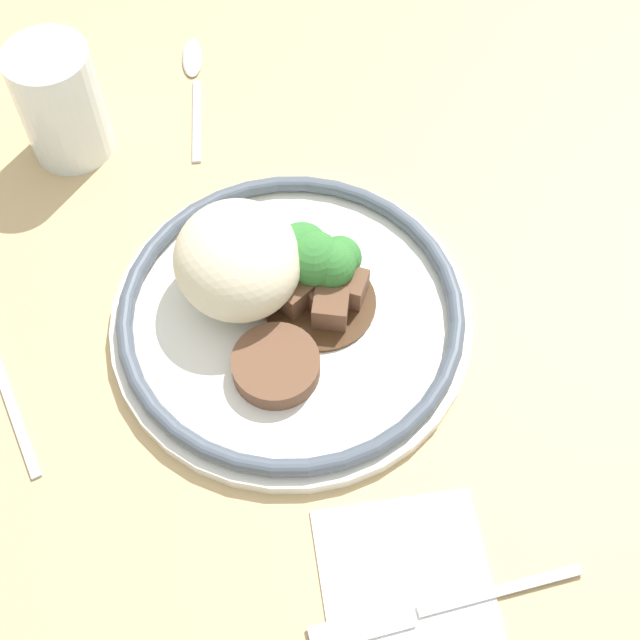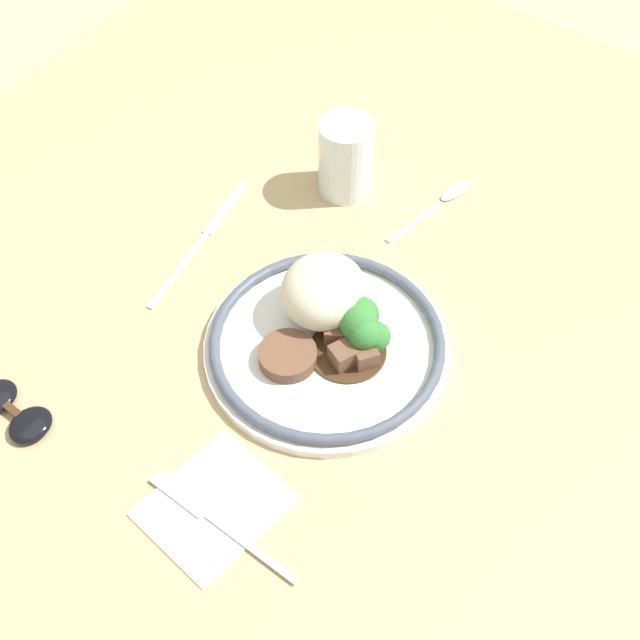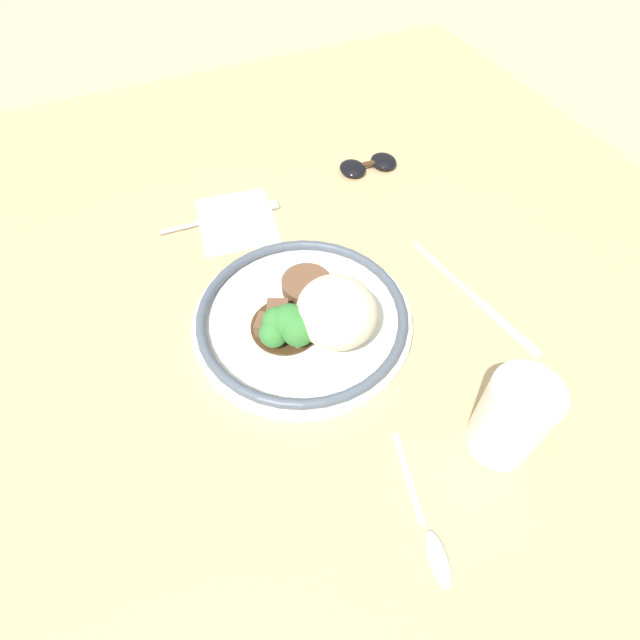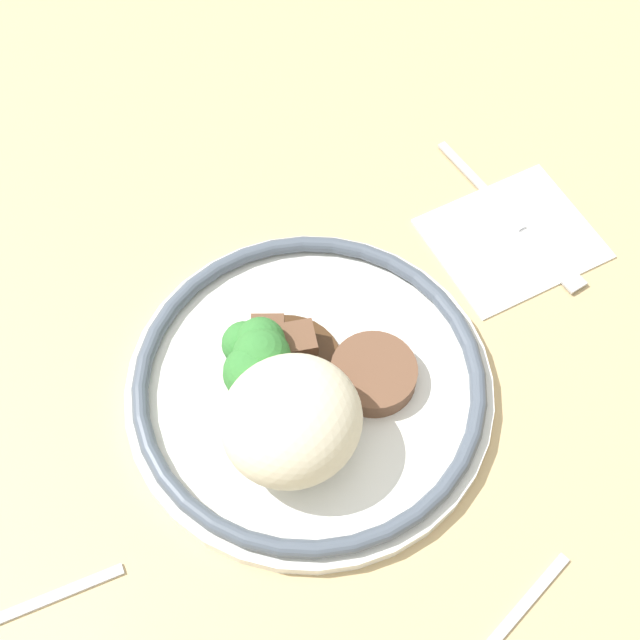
% 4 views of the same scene
% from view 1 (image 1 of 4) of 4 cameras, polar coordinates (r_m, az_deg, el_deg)
% --- Properties ---
extents(ground_plane, '(8.00, 8.00, 0.00)m').
position_cam_1_polar(ground_plane, '(0.68, -2.50, -0.98)').
color(ground_plane, tan).
extents(dining_table, '(1.35, 1.22, 0.03)m').
position_cam_1_polar(dining_table, '(0.67, -2.55, -0.33)').
color(dining_table, tan).
rests_on(dining_table, ground).
extents(napkin, '(0.14, 0.12, 0.00)m').
position_cam_1_polar(napkin, '(0.58, 5.72, -17.15)').
color(napkin, white).
rests_on(napkin, dining_table).
extents(plate, '(0.26, 0.26, 0.08)m').
position_cam_1_polar(plate, '(0.64, -2.51, 1.41)').
color(plate, white).
rests_on(plate, dining_table).
extents(juice_glass, '(0.07, 0.07, 0.10)m').
position_cam_1_polar(juice_glass, '(0.75, -16.19, 12.90)').
color(juice_glass, orange).
rests_on(juice_glass, dining_table).
extents(fork, '(0.02, 0.17, 0.00)m').
position_cam_1_polar(fork, '(0.57, 6.46, -18.05)').
color(fork, '#B7B7BC').
rests_on(fork, napkin).
extents(spoon, '(0.15, 0.05, 0.01)m').
position_cam_1_polar(spoon, '(0.82, -7.88, 15.45)').
color(spoon, '#B7B7BC').
rests_on(spoon, dining_table).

